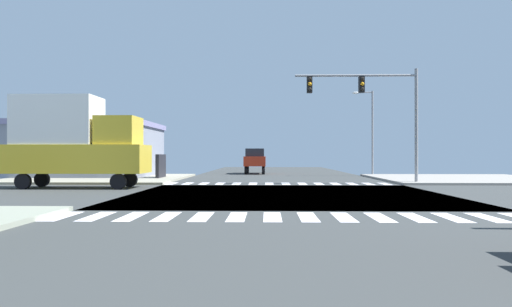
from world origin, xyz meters
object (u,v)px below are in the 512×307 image
object	(u,v)px
street_lamp	(369,124)
suv_leading_1	(255,159)
traffic_signal_mast	(370,98)
box_truck_queued_1	(74,140)
bank_building	(75,150)

from	to	relation	value
street_lamp	suv_leading_1	world-z (taller)	street_lamp
traffic_signal_mast	street_lamp	xyz separation A→B (m)	(2.36, 10.45, -0.86)
street_lamp	traffic_signal_mast	bearing A→B (deg)	-102.74
traffic_signal_mast	box_truck_queued_1	size ratio (longest dim) A/B	1.03
box_truck_queued_1	bank_building	bearing A→B (deg)	-156.49
street_lamp	box_truck_queued_1	world-z (taller)	street_lamp
traffic_signal_mast	suv_leading_1	size ratio (longest dim) A/B	1.62
suv_leading_1	traffic_signal_mast	bearing A→B (deg)	116.91
bank_building	box_truck_queued_1	size ratio (longest dim) A/B	1.96
traffic_signal_mast	suv_leading_1	distance (m)	16.70
street_lamp	suv_leading_1	xyz separation A→B (m)	(-9.72, 4.04, -2.94)
street_lamp	box_truck_queued_1	bearing A→B (deg)	-142.77
traffic_signal_mast	bank_building	xyz separation A→B (m)	(-21.53, 7.77, -3.02)
street_lamp	box_truck_queued_1	xyz separation A→B (m)	(-18.84, -14.31, -1.77)
street_lamp	box_truck_queued_1	distance (m)	23.72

